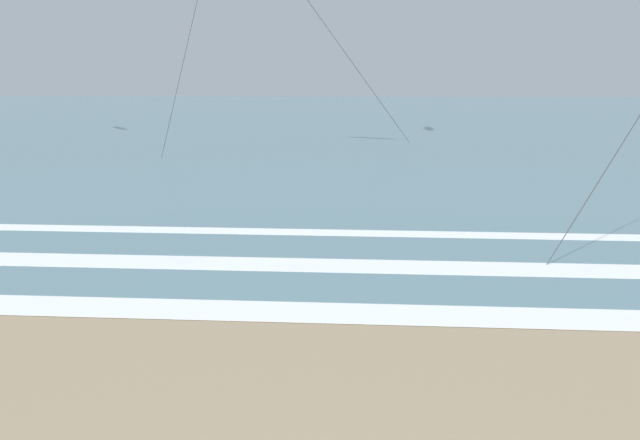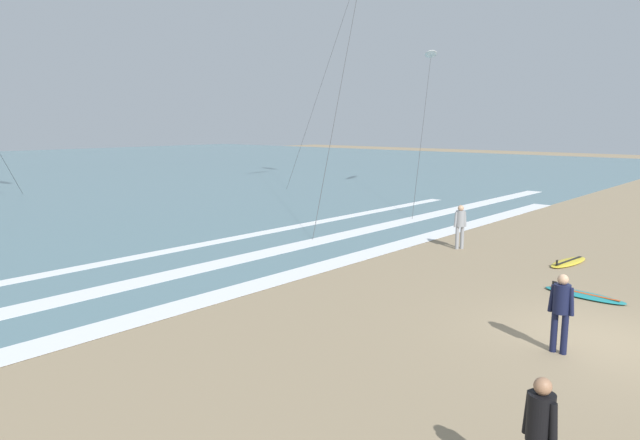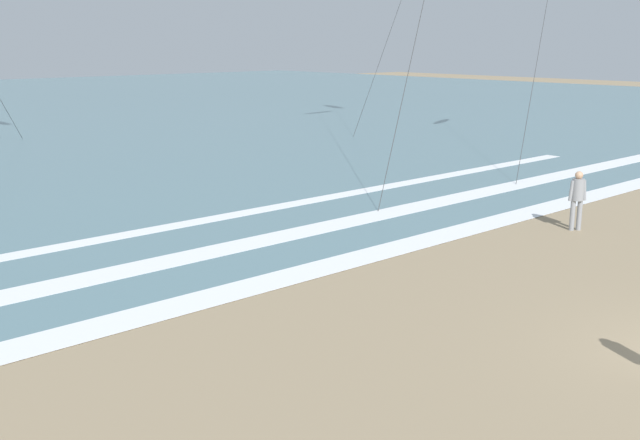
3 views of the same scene
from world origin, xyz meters
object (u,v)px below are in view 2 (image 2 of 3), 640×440
object	(u,v)px
surfer_right_near	(561,306)
surfer_left_far	(460,223)
kite_white_mid_center	(431,55)
surfer_foreground_main	(540,429)
surfboard_right_spare	(584,295)
surfboard_near_water	(568,262)

from	to	relation	value
surfer_right_near	surfer_left_far	bearing A→B (deg)	39.40
kite_white_mid_center	surfer_foreground_main	bearing A→B (deg)	-146.79
surfer_left_far	surfboard_right_spare	world-z (taller)	surfer_left_far
surfer_right_near	kite_white_mid_center	distance (m)	28.39
surfer_left_far	surfboard_right_spare	xyz separation A→B (m)	(-3.11, -5.25, -0.91)
surfer_right_near	surfboard_right_spare	world-z (taller)	surfer_right_near
surfboard_right_spare	kite_white_mid_center	xyz separation A→B (m)	(17.74, 15.37, 8.78)
surfboard_near_water	surfboard_right_spare	world-z (taller)	same
surfer_left_far	surfboard_near_water	xyz separation A→B (m)	(0.34, -3.72, -0.91)
surfer_left_far	kite_white_mid_center	distance (m)	19.45
surfer_left_far	surfboard_near_water	distance (m)	3.84
surfer_foreground_main	kite_white_mid_center	distance (m)	33.01
surfer_left_far	surfboard_near_water	world-z (taller)	surfer_left_far
kite_white_mid_center	surfer_left_far	bearing A→B (deg)	-145.34
surfer_right_near	surfer_left_far	xyz separation A→B (m)	(7.35, 6.04, 0.00)
surfboard_right_spare	kite_white_mid_center	world-z (taller)	kite_white_mid_center
surfer_left_far	surfboard_right_spare	size ratio (longest dim) A/B	0.74
surfer_left_far	surfboard_near_water	bearing A→B (deg)	-84.82
surfboard_near_water	kite_white_mid_center	distance (m)	21.74
surfer_right_near	surfboard_right_spare	size ratio (longest dim) A/B	0.74
surfer_left_far	kite_white_mid_center	bearing A→B (deg)	34.66
surfer_foreground_main	surfboard_right_spare	distance (m)	9.38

